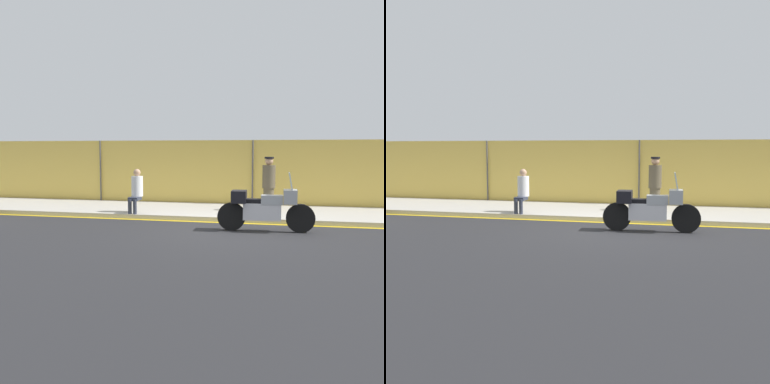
# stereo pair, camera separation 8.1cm
# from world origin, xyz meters

# --- Properties ---
(ground_plane) EXTENTS (120.00, 120.00, 0.00)m
(ground_plane) POSITION_xyz_m (0.00, 0.00, 0.00)
(ground_plane) COLOR #262628
(sidewalk) EXTENTS (41.69, 3.26, 0.13)m
(sidewalk) POSITION_xyz_m (0.00, 2.99, 0.06)
(sidewalk) COLOR #ADA89E
(sidewalk) RESTS_ON ground_plane
(curb_paint_stripe) EXTENTS (41.69, 0.18, 0.01)m
(curb_paint_stripe) POSITION_xyz_m (0.00, 1.27, 0.00)
(curb_paint_stripe) COLOR gold
(curb_paint_stripe) RESTS_ON ground_plane
(storefront_fence) EXTENTS (39.60, 0.17, 2.33)m
(storefront_fence) POSITION_xyz_m (-0.00, 4.70, 1.16)
(storefront_fence) COLOR gold
(storefront_fence) RESTS_ON ground_plane
(motorcycle) EXTENTS (2.37, 0.55, 1.46)m
(motorcycle) POSITION_xyz_m (0.72, 0.19, 0.58)
(motorcycle) COLOR black
(motorcycle) RESTS_ON ground_plane
(officer_standing) EXTENTS (0.40, 0.40, 1.66)m
(officer_standing) POSITION_xyz_m (0.64, 3.09, 0.97)
(officer_standing) COLOR brown
(officer_standing) RESTS_ON sidewalk
(person_seated_on_curb) EXTENTS (0.35, 0.66, 1.30)m
(person_seated_on_curb) POSITION_xyz_m (-3.19, 1.82, 0.85)
(person_seated_on_curb) COLOR #2D3342
(person_seated_on_curb) RESTS_ON sidewalk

